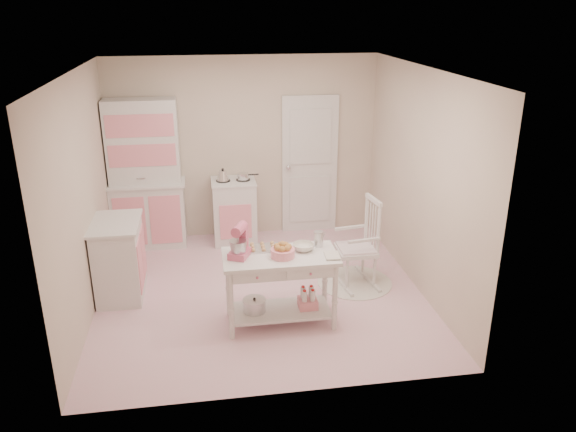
# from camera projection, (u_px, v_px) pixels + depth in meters

# --- Properties ---
(room_shell) EXTENTS (3.84, 3.84, 2.62)m
(room_shell) POSITION_uv_depth(u_px,v_px,m) (258.00, 159.00, 6.17)
(room_shell) COLOR pink
(room_shell) RESTS_ON ground
(door) EXTENTS (0.82, 0.05, 2.04)m
(door) POSITION_uv_depth(u_px,v_px,m) (310.00, 165.00, 8.25)
(door) COLOR silver
(door) RESTS_ON ground
(hutch) EXTENTS (1.06, 0.50, 2.08)m
(hutch) POSITION_uv_depth(u_px,v_px,m) (145.00, 175.00, 7.71)
(hutch) COLOR silver
(hutch) RESTS_ON ground
(stove) EXTENTS (0.62, 0.57, 0.92)m
(stove) POSITION_uv_depth(u_px,v_px,m) (234.00, 211.00, 8.05)
(stove) COLOR silver
(stove) RESTS_ON ground
(base_cabinet) EXTENTS (0.54, 0.84, 0.92)m
(base_cabinet) POSITION_uv_depth(u_px,v_px,m) (119.00, 259.00, 6.54)
(base_cabinet) COLOR silver
(base_cabinet) RESTS_ON ground
(lace_rug) EXTENTS (0.92, 0.92, 0.01)m
(lace_rug) POSITION_uv_depth(u_px,v_px,m) (354.00, 282.00, 6.97)
(lace_rug) COLOR white
(lace_rug) RESTS_ON ground
(rocking_chair) EXTENTS (0.58, 0.78, 1.10)m
(rocking_chair) POSITION_uv_depth(u_px,v_px,m) (356.00, 242.00, 6.77)
(rocking_chair) COLOR silver
(rocking_chair) RESTS_ON ground
(work_table) EXTENTS (1.20, 0.60, 0.80)m
(work_table) POSITION_uv_depth(u_px,v_px,m) (280.00, 289.00, 5.98)
(work_table) COLOR silver
(work_table) RESTS_ON ground
(stand_mixer) EXTENTS (0.30, 0.34, 0.34)m
(stand_mixer) POSITION_uv_depth(u_px,v_px,m) (239.00, 242.00, 5.73)
(stand_mixer) COLOR #D75B7E
(stand_mixer) RESTS_ON work_table
(cookie_tray) EXTENTS (0.34, 0.24, 0.02)m
(cookie_tray) POSITION_uv_depth(u_px,v_px,m) (264.00, 248.00, 5.98)
(cookie_tray) COLOR silver
(cookie_tray) RESTS_ON work_table
(bread_basket) EXTENTS (0.25, 0.25, 0.09)m
(bread_basket) POSITION_uv_depth(u_px,v_px,m) (283.00, 253.00, 5.78)
(bread_basket) COLOR pink
(bread_basket) RESTS_ON work_table
(mixing_bowl) EXTENTS (0.23, 0.23, 0.07)m
(mixing_bowl) POSITION_uv_depth(u_px,v_px,m) (303.00, 247.00, 5.93)
(mixing_bowl) COLOR silver
(mixing_bowl) RESTS_ON work_table
(metal_pitcher) EXTENTS (0.10, 0.10, 0.17)m
(metal_pitcher) POSITION_uv_depth(u_px,v_px,m) (319.00, 239.00, 6.02)
(metal_pitcher) COLOR silver
(metal_pitcher) RESTS_ON work_table
(recipe_book) EXTENTS (0.17, 0.21, 0.02)m
(recipe_book) POSITION_uv_depth(u_px,v_px,m) (325.00, 256.00, 5.79)
(recipe_book) COLOR silver
(recipe_book) RESTS_ON work_table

